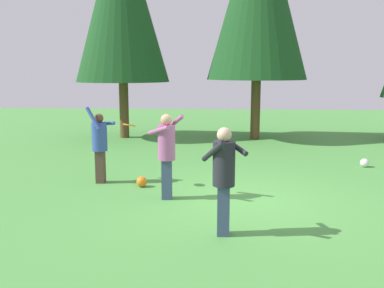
% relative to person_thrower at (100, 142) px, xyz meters
% --- Properties ---
extents(ground_plane, '(40.00, 40.00, 0.00)m').
position_rel_person_thrower_xyz_m(ground_plane, '(3.11, -1.25, -0.93)').
color(ground_plane, '#4C9342').
extents(person_thrower, '(0.61, 0.62, 1.73)m').
position_rel_person_thrower_xyz_m(person_thrower, '(0.00, 0.00, 0.00)').
color(person_thrower, '#4C382D').
rests_on(person_thrower, ground_plane).
extents(person_catcher, '(0.73, 0.73, 1.68)m').
position_rel_person_thrower_xyz_m(person_catcher, '(1.64, -1.15, 0.07)').
color(person_catcher, '#38476B').
rests_on(person_catcher, ground_plane).
extents(person_bystander, '(0.71, 0.73, 1.68)m').
position_rel_person_thrower_xyz_m(person_bystander, '(2.74, -2.99, 0.06)').
color(person_bystander, '#38476B').
rests_on(person_bystander, ground_plane).
extents(frisbee, '(0.38, 0.38, 0.09)m').
position_rel_person_thrower_xyz_m(frisbee, '(0.75, -0.32, 0.43)').
color(frisbee, orange).
extents(ball_orange, '(0.23, 0.23, 0.23)m').
position_rel_person_thrower_xyz_m(ball_orange, '(0.99, -0.31, -0.82)').
color(ball_orange, orange).
rests_on(ball_orange, ground_plane).
extents(ball_white, '(0.23, 0.23, 0.23)m').
position_rel_person_thrower_xyz_m(ball_white, '(6.48, 2.01, -0.82)').
color(ball_white, white).
rests_on(ball_white, ground_plane).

